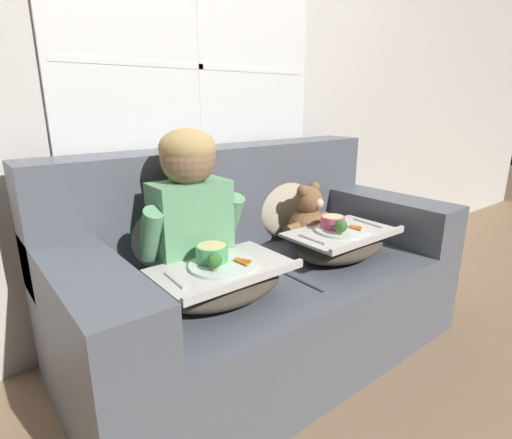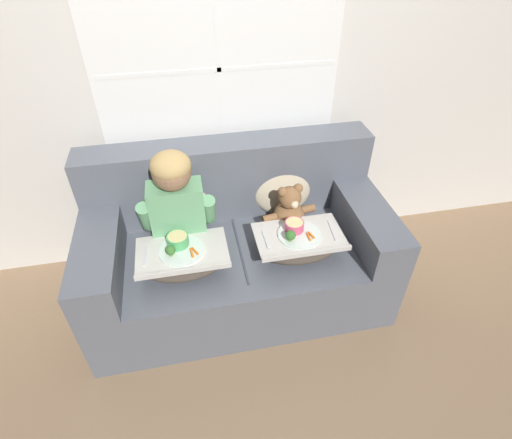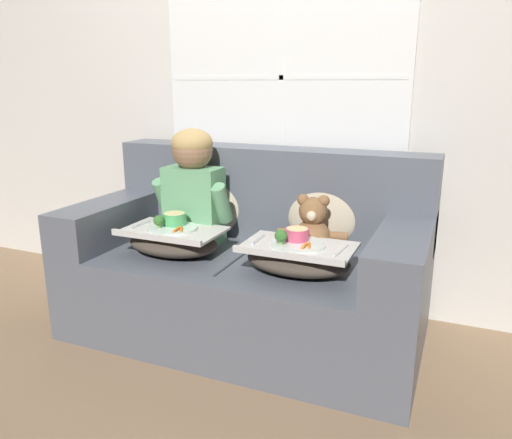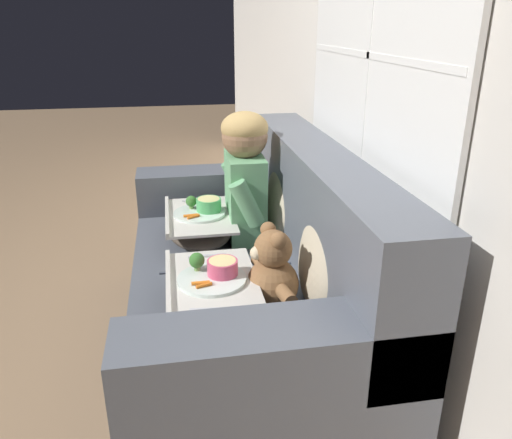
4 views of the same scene
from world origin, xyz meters
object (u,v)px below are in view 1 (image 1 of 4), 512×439
object	(u,v)px
teddy_bear	(308,220)
lap_tray_child	(223,281)
throw_pillow_behind_child	(171,222)
lap_tray_teddy	(341,243)
throw_pillow_behind_teddy	(284,200)
child_figure	(190,200)
couch	(257,279)

from	to	relation	value
teddy_bear	lap_tray_child	xyz separation A→B (m)	(-0.64, -0.21, -0.06)
throw_pillow_behind_child	lap_tray_teddy	size ratio (longest dim) A/B	0.88
throw_pillow_behind_child	lap_tray_teddy	distance (m)	0.75
throw_pillow_behind_teddy	child_figure	size ratio (longest dim) A/B	0.67
throw_pillow_behind_teddy	lap_tray_teddy	world-z (taller)	throw_pillow_behind_teddy
teddy_bear	lap_tray_child	world-z (taller)	teddy_bear
throw_pillow_behind_teddy	lap_tray_teddy	distance (m)	0.40
teddy_bear	child_figure	bearing A→B (deg)	179.72
throw_pillow_behind_child	throw_pillow_behind_teddy	size ratio (longest dim) A/B	1.07
throw_pillow_behind_teddy	teddy_bear	xyz separation A→B (m)	(0.00, -0.18, -0.06)
throw_pillow_behind_child	lap_tray_child	size ratio (longest dim) A/B	0.89
couch	teddy_bear	bearing A→B (deg)	0.48
couch	lap_tray_child	size ratio (longest dim) A/B	3.59
lap_tray_child	lap_tray_teddy	world-z (taller)	lap_tray_teddy
throw_pillow_behind_child	child_figure	bearing A→B (deg)	-90.01
teddy_bear	lap_tray_teddy	distance (m)	0.22
couch	throw_pillow_behind_teddy	bearing A→B (deg)	29.66
teddy_bear	couch	bearing A→B (deg)	-179.52
throw_pillow_behind_child	child_figure	distance (m)	0.22
couch	lap_tray_teddy	size ratio (longest dim) A/B	3.54
couch	child_figure	distance (m)	0.52
couch	lap_tray_child	xyz separation A→B (m)	(-0.32, -0.20, 0.16)
couch	throw_pillow_behind_child	size ratio (longest dim) A/B	4.04
couch	lap_tray_child	bearing A→B (deg)	-147.24
couch	child_figure	size ratio (longest dim) A/B	2.91
couch	lap_tray_teddy	distance (m)	0.41
throw_pillow_behind_child	throw_pillow_behind_teddy	xyz separation A→B (m)	(0.63, 0.00, 0.00)
lap_tray_child	lap_tray_teddy	xyz separation A→B (m)	(0.63, -0.00, -0.00)
lap_tray_teddy	teddy_bear	bearing A→B (deg)	89.45
couch	throw_pillow_behind_child	bearing A→B (deg)	150.34
lap_tray_child	throw_pillow_behind_teddy	bearing A→B (deg)	31.23
throw_pillow_behind_teddy	lap_tray_child	size ratio (longest dim) A/B	0.83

